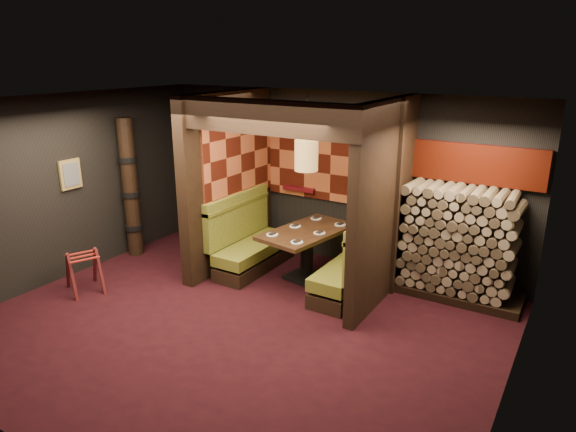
# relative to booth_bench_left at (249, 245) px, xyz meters

# --- Properties ---
(floor) EXTENTS (6.50, 5.50, 0.02)m
(floor) POSITION_rel_booth_bench_left_xyz_m (0.96, -1.65, -0.41)
(floor) COLOR black
(floor) RESTS_ON ground
(ceiling) EXTENTS (6.50, 5.50, 0.02)m
(ceiling) POSITION_rel_booth_bench_left_xyz_m (0.96, -1.65, 2.46)
(ceiling) COLOR black
(ceiling) RESTS_ON ground
(wall_back) EXTENTS (6.50, 0.02, 2.85)m
(wall_back) POSITION_rel_booth_bench_left_xyz_m (0.96, 1.11, 1.02)
(wall_back) COLOR black
(wall_back) RESTS_ON ground
(wall_front) EXTENTS (6.50, 0.02, 2.85)m
(wall_front) POSITION_rel_booth_bench_left_xyz_m (0.96, -4.41, 1.02)
(wall_front) COLOR black
(wall_front) RESTS_ON ground
(wall_left) EXTENTS (0.02, 5.50, 2.85)m
(wall_left) POSITION_rel_booth_bench_left_xyz_m (-2.30, -1.65, 1.02)
(wall_left) COLOR black
(wall_left) RESTS_ON ground
(wall_right) EXTENTS (0.02, 5.50, 2.85)m
(wall_right) POSITION_rel_booth_bench_left_xyz_m (4.22, -1.65, 1.02)
(wall_right) COLOR black
(wall_right) RESTS_ON ground
(partition_left) EXTENTS (0.20, 2.20, 2.85)m
(partition_left) POSITION_rel_booth_bench_left_xyz_m (-0.39, -0.00, 1.02)
(partition_left) COLOR black
(partition_left) RESTS_ON floor
(partition_right) EXTENTS (0.15, 2.10, 2.85)m
(partition_right) POSITION_rel_booth_bench_left_xyz_m (2.26, 0.05, 1.02)
(partition_right) COLOR black
(partition_right) RESTS_ON floor
(header_beam) EXTENTS (2.85, 0.18, 0.44)m
(header_beam) POSITION_rel_booth_bench_left_xyz_m (0.94, -0.95, 2.23)
(header_beam) COLOR black
(header_beam) RESTS_ON partition_left
(tapa_back_panel) EXTENTS (2.40, 0.06, 1.55)m
(tapa_back_panel) POSITION_rel_booth_bench_left_xyz_m (0.94, 1.06, 1.42)
(tapa_back_panel) COLOR #AD512A
(tapa_back_panel) RESTS_ON wall_back
(tapa_side_panel) EXTENTS (0.04, 1.85, 1.45)m
(tapa_side_panel) POSITION_rel_booth_bench_left_xyz_m (-0.27, 0.17, 1.45)
(tapa_side_panel) COLOR #AD512A
(tapa_side_panel) RESTS_ON partition_left
(lacquer_shelf) EXTENTS (0.60, 0.12, 0.07)m
(lacquer_shelf) POSITION_rel_booth_bench_left_xyz_m (0.36, 1.00, 0.78)
(lacquer_shelf) COLOR #500A11
(lacquer_shelf) RESTS_ON wall_back
(booth_bench_left) EXTENTS (0.68, 1.60, 1.14)m
(booth_bench_left) POSITION_rel_booth_bench_left_xyz_m (0.00, 0.00, 0.00)
(booth_bench_left) COLOR black
(booth_bench_left) RESTS_ON floor
(booth_bench_right) EXTENTS (0.68, 1.60, 1.14)m
(booth_bench_right) POSITION_rel_booth_bench_left_xyz_m (1.89, 0.00, 0.00)
(booth_bench_right) COLOR black
(booth_bench_right) RESTS_ON floor
(dining_table) EXTENTS (1.09, 1.66, 0.81)m
(dining_table) POSITION_rel_booth_bench_left_xyz_m (1.03, 0.11, 0.18)
(dining_table) COLOR black
(dining_table) RESTS_ON floor
(place_settings) EXTENTS (0.84, 1.30, 0.03)m
(place_settings) POSITION_rel_booth_bench_left_xyz_m (1.03, 0.11, 0.42)
(place_settings) COLOR white
(place_settings) RESTS_ON dining_table
(pendant_lamp) EXTENTS (0.35, 0.35, 1.09)m
(pendant_lamp) POSITION_rel_booth_bench_left_xyz_m (1.03, 0.06, 1.58)
(pendant_lamp) COLOR #9F753C
(pendant_lamp) RESTS_ON ceiling
(framed_picture) EXTENTS (0.05, 0.36, 0.46)m
(framed_picture) POSITION_rel_booth_bench_left_xyz_m (-2.25, -1.55, 1.22)
(framed_picture) COLOR olive
(framed_picture) RESTS_ON wall_left
(luggage_rack) EXTENTS (0.74, 0.65, 0.67)m
(luggage_rack) POSITION_rel_booth_bench_left_xyz_m (-1.59, -2.00, -0.06)
(luggage_rack) COLOR #460F0F
(luggage_rack) RESTS_ON floor
(totem_column) EXTENTS (0.31, 0.31, 2.40)m
(totem_column) POSITION_rel_booth_bench_left_xyz_m (-2.09, -0.55, 0.79)
(totem_column) COLOR black
(totem_column) RESTS_ON floor
(firewood_stack) EXTENTS (1.73, 0.70, 1.64)m
(firewood_stack) POSITION_rel_booth_bench_left_xyz_m (3.25, 0.70, 0.42)
(firewood_stack) COLOR black
(firewood_stack) RESTS_ON floor
(mosaic_header) EXTENTS (1.83, 0.10, 0.56)m
(mosaic_header) POSITION_rel_booth_bench_left_xyz_m (3.25, 1.03, 1.52)
(mosaic_header) COLOR maroon
(mosaic_header) RESTS_ON wall_back
(bay_front_post) EXTENTS (0.08, 0.08, 2.85)m
(bay_front_post) POSITION_rel_booth_bench_left_xyz_m (2.35, 0.31, 1.02)
(bay_front_post) COLOR black
(bay_front_post) RESTS_ON floor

